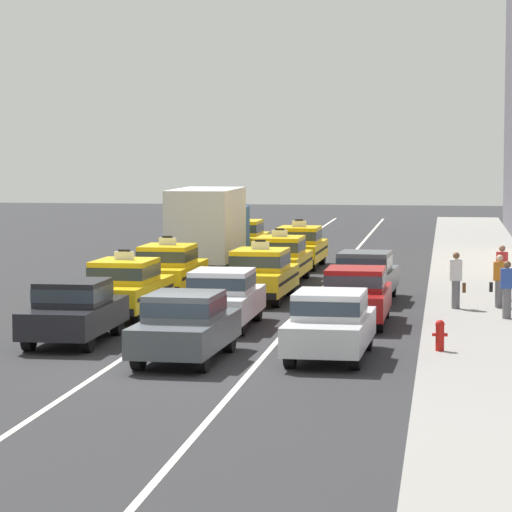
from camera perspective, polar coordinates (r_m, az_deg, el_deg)
ground_plane at (r=28.98m, az=-3.37°, el=-4.96°), size 160.00×160.00×0.00m
lane_stripe_left_center at (r=48.78m, az=-0.46°, el=-0.95°), size 0.14×80.00×0.01m
lane_stripe_center_right at (r=48.40m, az=3.28°, el=-1.00°), size 0.14×80.00×0.01m
sidewalk_curb at (r=43.26m, az=10.11°, el=-1.67°), size 4.00×90.00×0.15m
sedan_left_nearest at (r=32.99m, az=-7.94°, el=-2.31°), size 1.76×4.30×1.58m
taxi_left_second at (r=37.80m, az=-5.71°, el=-1.33°), size 1.94×4.61×1.96m
taxi_left_third at (r=43.24m, az=-3.84°, el=-0.54°), size 1.87×4.58×1.96m
box_truck_left_fourth at (r=50.90m, az=-2.03°, el=1.29°), size 2.33×6.97×3.27m
taxi_left_fifth at (r=57.30m, az=-0.60°, el=0.79°), size 1.87×4.58×1.96m
sedan_center_nearest at (r=30.00m, az=-3.10°, el=-2.99°), size 1.93×4.37×1.58m
sedan_center_second at (r=35.39m, az=-1.47°, el=-1.78°), size 1.79×4.31×1.58m
taxi_center_third at (r=41.37m, az=0.21°, el=-0.78°), size 1.95×4.61×1.96m
taxi_center_fourth at (r=47.06m, az=1.05°, el=-0.09°), size 1.92×4.60×1.96m
taxi_center_fifth at (r=52.77m, az=1.90°, el=0.44°), size 1.91×4.60×1.96m
sedan_right_nearest at (r=30.30m, az=3.24°, el=-2.91°), size 1.89×4.35×1.58m
sedan_right_second at (r=36.06m, az=4.36°, el=-1.67°), size 1.80×4.32×1.58m
sedan_right_third at (r=41.49m, az=4.76°, el=-0.82°), size 1.99×4.39×1.58m
pedestrian_near_crosswalk at (r=39.29m, az=10.53°, el=-1.08°), size 0.47×0.24×1.56m
pedestrian_mid_block at (r=41.35m, az=10.65°, el=-0.68°), size 0.36×0.24×1.69m
pedestrian_by_storefront at (r=38.77m, az=8.72°, el=-1.06°), size 0.47×0.24×1.66m
pedestrian_far_corner at (r=36.78m, az=10.88°, el=-1.44°), size 0.36×0.24×1.60m
fire_hydrant at (r=30.82m, az=8.01°, el=-3.38°), size 0.36×0.22×0.73m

